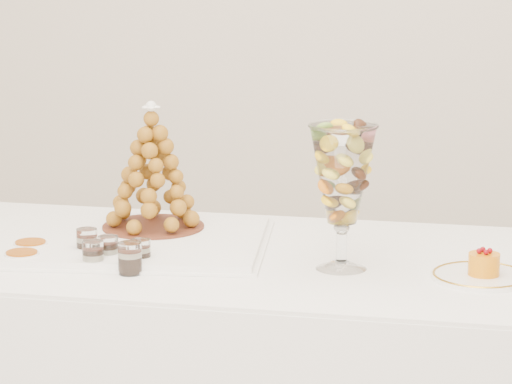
# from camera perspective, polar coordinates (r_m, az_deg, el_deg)

# --- Properties ---
(lace_tray) EXTENTS (0.72, 0.57, 0.02)m
(lace_tray) POSITION_cam_1_polar(r_m,az_deg,el_deg) (3.07, -6.02, -2.30)
(lace_tray) COLOR white
(lace_tray) RESTS_ON buffet_table
(macaron_vase) EXTENTS (0.16, 0.16, 0.34)m
(macaron_vase) POSITION_cam_1_polar(r_m,az_deg,el_deg) (2.81, 4.10, 0.74)
(macaron_vase) COLOR white
(macaron_vase) RESTS_ON buffet_table
(cake_plate) EXTENTS (0.22, 0.22, 0.01)m
(cake_plate) POSITION_cam_1_polar(r_m,az_deg,el_deg) (2.82, 10.51, -3.94)
(cake_plate) COLOR white
(cake_plate) RESTS_ON buffet_table
(verrine_a) EXTENTS (0.06, 0.06, 0.07)m
(verrine_a) POSITION_cam_1_polar(r_m,az_deg,el_deg) (2.97, -7.96, -2.38)
(verrine_a) COLOR white
(verrine_a) RESTS_ON buffet_table
(verrine_b) EXTENTS (0.06, 0.06, 0.06)m
(verrine_b) POSITION_cam_1_polar(r_m,az_deg,el_deg) (2.91, -6.97, -2.69)
(verrine_b) COLOR white
(verrine_b) RESTS_ON buffet_table
(verrine_c) EXTENTS (0.05, 0.05, 0.06)m
(verrine_c) POSITION_cam_1_polar(r_m,az_deg,el_deg) (2.88, -5.45, -2.86)
(verrine_c) COLOR white
(verrine_c) RESTS_ON buffet_table
(verrine_d) EXTENTS (0.06, 0.06, 0.07)m
(verrine_d) POSITION_cam_1_polar(r_m,az_deg,el_deg) (2.86, -7.67, -2.97)
(verrine_d) COLOR white
(verrine_d) RESTS_ON buffet_table
(verrine_e) EXTENTS (0.07, 0.07, 0.07)m
(verrine_e) POSITION_cam_1_polar(r_m,az_deg,el_deg) (2.81, -5.95, -3.12)
(verrine_e) COLOR white
(verrine_e) RESTS_ON buffet_table
(ramekin_back) EXTENTS (0.08, 0.08, 0.03)m
(ramekin_back) POSITION_cam_1_polar(r_m,az_deg,el_deg) (3.03, -10.56, -2.60)
(ramekin_back) COLOR white
(ramekin_back) RESTS_ON buffet_table
(ramekin_front) EXTENTS (0.08, 0.08, 0.03)m
(ramekin_front) POSITION_cam_1_polar(r_m,az_deg,el_deg) (2.94, -10.96, -3.08)
(ramekin_front) COLOR white
(ramekin_front) RESTS_ON buffet_table
(croquembouche) EXTENTS (0.26, 0.26, 0.33)m
(croquembouche) POSITION_cam_1_polar(r_m,az_deg,el_deg) (3.12, -4.91, 1.19)
(croquembouche) COLOR #5F2A18
(croquembouche) RESTS_ON lace_tray
(mousse_cake) EXTENTS (0.07, 0.07, 0.06)m
(mousse_cake) POSITION_cam_1_polar(r_m,az_deg,el_deg) (2.80, 10.68, -3.34)
(mousse_cake) COLOR orange
(mousse_cake) RESTS_ON cake_plate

